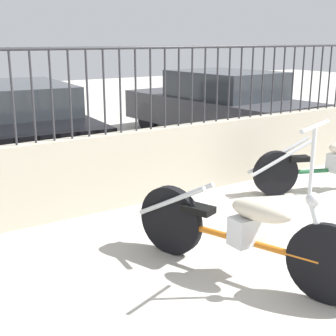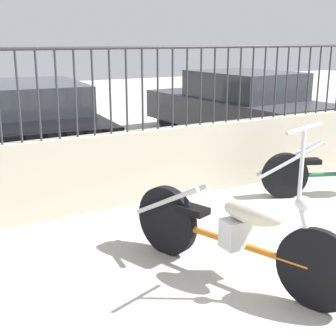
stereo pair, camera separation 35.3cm
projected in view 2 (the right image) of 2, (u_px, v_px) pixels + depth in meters
name	position (u px, v px, depth m)	size (l,w,h in m)	color
low_wall	(225.00, 155.00, 6.26)	(9.08, 0.18, 0.89)	#B2A893
fence_railing	(228.00, 73.00, 5.97)	(9.08, 0.04, 0.98)	#2D2D33
motorcycle_orange	(225.00, 229.00, 3.91)	(0.88, 2.01, 1.37)	black
car_black	(28.00, 123.00, 7.28)	(2.05, 4.47, 1.32)	black
car_dark_grey	(238.00, 105.00, 9.26)	(1.97, 4.32, 1.34)	black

